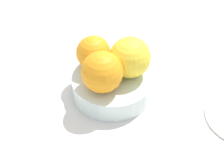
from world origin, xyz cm
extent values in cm
cube|color=silver|center=(0.00, 0.00, -1.00)|extent=(110.00, 110.00, 2.00)
cylinder|color=silver|center=(0.00, 0.00, 0.37)|extent=(9.70, 9.70, 0.74)
cylinder|color=silver|center=(0.00, 0.00, 2.06)|extent=(15.65, 15.65, 4.12)
sphere|color=orange|center=(3.21, -0.87, 7.96)|extent=(7.68, 7.68, 7.68)
sphere|color=yellow|center=(-2.23, 2.84, 8.05)|extent=(7.87, 7.87, 7.87)
sphere|color=orange|center=(-2.20, -4.43, 7.50)|extent=(6.77, 6.77, 6.77)
camera|label=1|loc=(45.73, 14.07, 46.18)|focal=53.11mm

